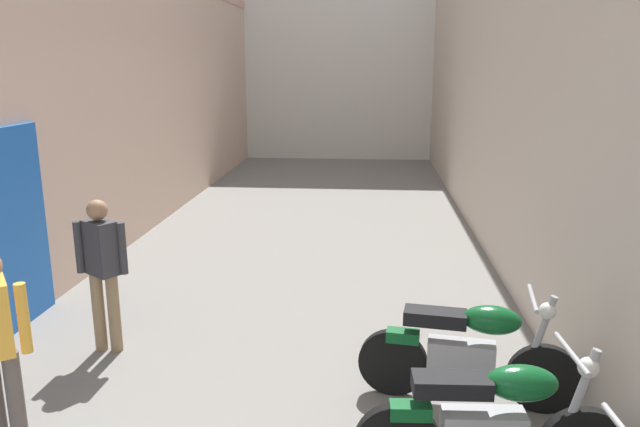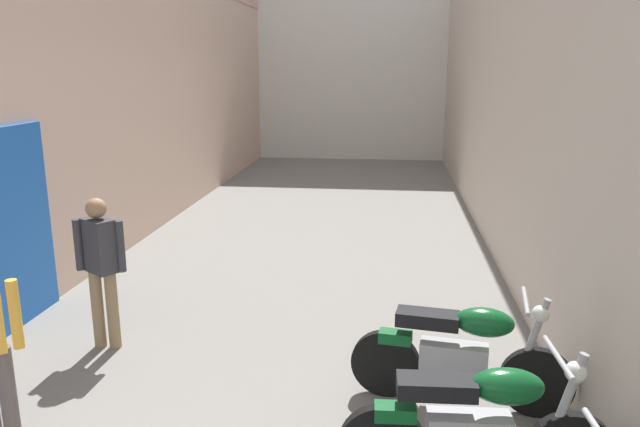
{
  "view_description": "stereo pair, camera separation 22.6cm",
  "coord_description": "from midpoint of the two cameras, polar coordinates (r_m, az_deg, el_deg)",
  "views": [
    {
      "loc": [
        1.03,
        -0.42,
        2.83
      ],
      "look_at": [
        0.45,
        6.36,
        1.15
      ],
      "focal_mm": 33.86,
      "sensor_mm": 36.0,
      "label": 1
    },
    {
      "loc": [
        1.25,
        -0.4,
        2.83
      ],
      "look_at": [
        0.45,
        6.36,
        1.15
      ],
      "focal_mm": 33.86,
      "sensor_mm": 36.0,
      "label": 2
    }
  ],
  "objects": [
    {
      "name": "ground_plane",
      "position": [
        8.07,
        -1.81,
        -6.67
      ],
      "size": [
        34.12,
        34.12,
        0.0
      ],
      "primitive_type": "plane",
      "color": "slate"
    },
    {
      "name": "building_right",
      "position": [
        9.66,
        18.46,
        12.61
      ],
      "size": [
        0.45,
        18.12,
        5.47
      ],
      "color": "beige",
      "rests_on": "ground"
    },
    {
      "name": "building_far_end",
      "position": [
        19.57,
        3.54,
        15.27
      ],
      "size": [
        8.65,
        2.0,
        6.65
      ],
      "primitive_type": "cube",
      "color": "silver",
      "rests_on": "ground"
    },
    {
      "name": "motorcycle_third",
      "position": [
        4.42,
        16.23,
        -18.5
      ],
      "size": [
        1.85,
        0.58,
        1.04
      ],
      "color": "black",
      "rests_on": "ground"
    },
    {
      "name": "motorcycle_fourth",
      "position": [
        5.33,
        14.41,
        -12.49
      ],
      "size": [
        1.84,
        0.58,
        1.04
      ],
      "color": "black",
      "rests_on": "ground"
    },
    {
      "name": "pedestrian_further_down",
      "position": [
        6.37,
        -19.05,
        -4.38
      ],
      "size": [
        0.52,
        0.36,
        1.57
      ],
      "color": "#8C7251",
      "rests_on": "ground"
    }
  ]
}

